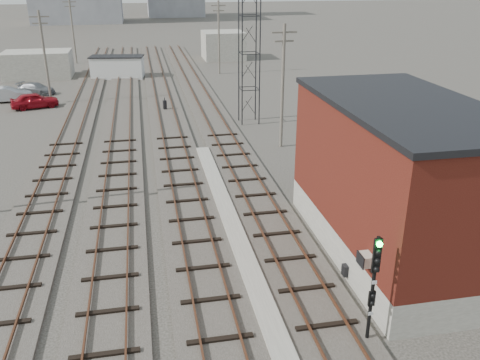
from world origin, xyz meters
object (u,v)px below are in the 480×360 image
object	(u,v)px
switch_stand	(165,105)
car_red	(35,100)
car_grey	(36,88)
car_silver	(8,94)
site_trailer	(118,67)
signal_mast	(374,282)

from	to	relation	value
switch_stand	car_red	xyz separation A→B (m)	(-12.33, 3.63, 0.17)
car_grey	switch_stand	bearing A→B (deg)	-101.20
switch_stand	car_silver	world-z (taller)	car_silver
switch_stand	site_trailer	xyz separation A→B (m)	(-4.78, 17.35, 0.79)
signal_mast	car_grey	bearing A→B (deg)	112.69
signal_mast	car_red	xyz separation A→B (m)	(-17.55, 37.83, -1.81)
car_red	car_grey	world-z (taller)	car_red
signal_mast	car_grey	xyz separation A→B (m)	(-18.49, 44.22, -1.96)
site_trailer	signal_mast	bearing A→B (deg)	-70.97
site_trailer	car_silver	world-z (taller)	site_trailer
signal_mast	site_trailer	xyz separation A→B (m)	(-10.00, 51.55, -1.19)
site_trailer	car_silver	bearing A→B (deg)	-127.22
signal_mast	switch_stand	distance (m)	34.65
car_grey	signal_mast	bearing A→B (deg)	-131.45
signal_mast	car_red	distance (m)	41.74
car_red	car_grey	distance (m)	6.46
signal_mast	site_trailer	world-z (taller)	signal_mast
site_trailer	car_grey	distance (m)	11.24
site_trailer	car_silver	distance (m)	15.01
switch_stand	site_trailer	world-z (taller)	site_trailer
car_silver	car_grey	world-z (taller)	car_silver
signal_mast	car_silver	xyz separation A→B (m)	(-20.65, 40.99, -1.81)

